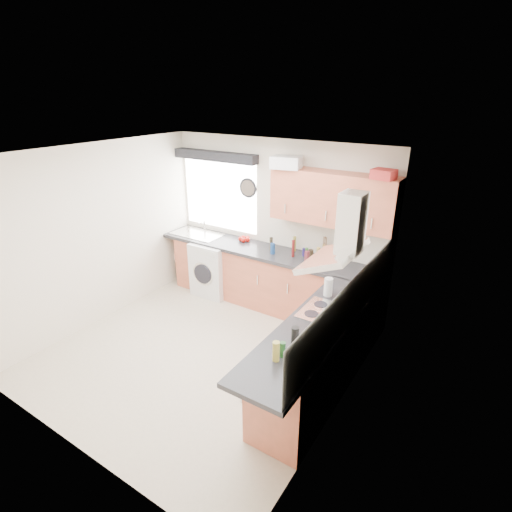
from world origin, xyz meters
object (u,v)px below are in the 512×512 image
Objects in this scene: upper_cabinets at (333,199)px; washing_machine at (214,267)px; oven at (323,351)px; extractor_hood at (342,240)px.

upper_cabinets is 2.31m from washing_machine.
upper_cabinets reaches higher than washing_machine.
upper_cabinets reaches higher than oven.
extractor_hood is at bearing -63.87° from upper_cabinets.
washing_machine is (-1.86, -0.23, -1.36)m from upper_cabinets.
oven is 0.50× the size of upper_cabinets.
oven is 1.35m from extractor_hood.
extractor_hood is at bearing -0.00° from oven.
washing_machine is (-2.41, 1.10, 0.02)m from oven.
extractor_hood is 1.48m from upper_cabinets.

